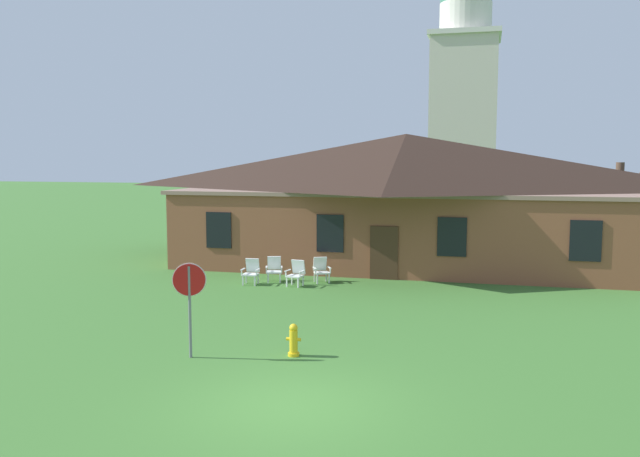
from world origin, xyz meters
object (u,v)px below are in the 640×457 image
at_px(lawn_chair_by_porch, 251,271).
at_px(lawn_chair_near_door, 274,268).
at_px(fire_hydrant, 294,341).
at_px(stop_sign, 189,291).
at_px(lawn_chair_left_end, 296,272).
at_px(lawn_chair_middle, 321,269).

height_order(lawn_chair_by_porch, lawn_chair_near_door, same).
bearing_deg(fire_hydrant, stop_sign, -162.94).
relative_size(lawn_chair_by_porch, fire_hydrant, 1.21).
xyz_separation_m(lawn_chair_left_end, lawn_chair_middle, (0.72, 0.93, 0.00)).
xyz_separation_m(stop_sign, fire_hydrant, (2.35, 0.72, -1.25)).
height_order(lawn_chair_by_porch, lawn_chair_middle, same).
bearing_deg(lawn_chair_by_porch, fire_hydrant, -63.59).
bearing_deg(lawn_chair_near_door, fire_hydrant, -69.08).
distance_m(lawn_chair_by_porch, lawn_chair_middle, 2.67).
xyz_separation_m(lawn_chair_near_door, lawn_chair_left_end, (1.08, -0.65, 0.00)).
distance_m(lawn_chair_left_end, fire_hydrant, 8.68).
distance_m(stop_sign, lawn_chair_middle, 10.09).
distance_m(stop_sign, fire_hydrant, 2.76).
bearing_deg(lawn_chair_left_end, fire_hydrant, -74.23).
bearing_deg(stop_sign, lawn_chair_left_end, 90.04).
distance_m(stop_sign, lawn_chair_near_door, 9.84).
bearing_deg(fire_hydrant, lawn_chair_left_end, 105.77).
xyz_separation_m(lawn_chair_middle, fire_hydrant, (1.64, -9.28, -0.12)).
relative_size(stop_sign, lawn_chair_by_porch, 2.39).
relative_size(lawn_chair_near_door, fire_hydrant, 1.21).
height_order(lawn_chair_left_end, lawn_chair_middle, same).
bearing_deg(lawn_chair_near_door, stop_sign, -83.62).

